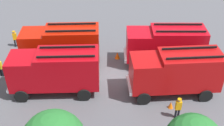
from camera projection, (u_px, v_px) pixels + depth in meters
ground_plane at (112, 76)px, 24.86m from camera, size 49.47×49.47×0.00m
fire_truck_0 at (166, 44)px, 25.28m from camera, size 7.25×2.88×3.88m
fire_truck_1 at (61, 44)px, 25.32m from camera, size 7.25×2.87×3.88m
fire_truck_2 at (176, 71)px, 21.79m from camera, size 7.32×3.07×3.88m
fire_truck_3 at (55, 70)px, 21.94m from camera, size 7.24×2.86×3.88m
firefighter_0 at (178, 107)px, 20.03m from camera, size 0.43×0.29×1.81m
firefighter_1 at (0, 67)px, 24.30m from camera, size 0.48×0.37×1.78m
firefighter_3 at (15, 38)px, 28.62m from camera, size 0.48×0.38×1.78m
traffic_cone_0 at (171, 105)px, 21.31m from camera, size 0.39×0.39×0.56m
traffic_cone_1 at (138, 73)px, 24.68m from camera, size 0.49×0.49×0.70m
traffic_cone_2 at (117, 55)px, 27.07m from camera, size 0.49×0.49×0.70m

